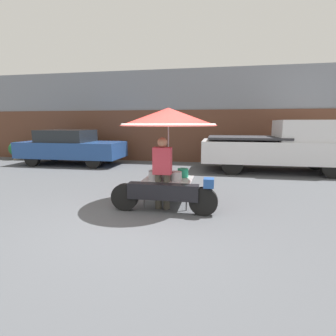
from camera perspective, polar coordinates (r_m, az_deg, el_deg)
The scene contains 7 objects.
ground_plane at distance 4.96m, azimuth -6.41°, elevation -11.77°, with size 36.00×36.00×0.00m, color #4C4F54.
shopfront_building at distance 13.24m, azimuth 4.90°, elevation 10.98°, with size 28.00×2.06×4.21m.
vendor_motorcycle_cart at distance 5.67m, azimuth 0.03°, elevation 8.71°, with size 2.20×2.09×2.14m.
vendor_person at distance 5.50m, azimuth -1.22°, elevation -0.39°, with size 0.38×0.22×1.52m.
parked_car at distance 12.28m, azimuth -20.44°, elevation 4.38°, with size 4.48×1.83×1.51m.
pickup_truck at distance 10.54m, azimuth 23.39°, elevation 4.21°, with size 5.44×1.99×1.92m.
potted_plant at distance 15.17m, azimuth -30.09°, elevation 3.52°, with size 0.72×0.72×0.89m.
Camera 1 is at (1.39, -4.39, 1.82)m, focal length 28.00 mm.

